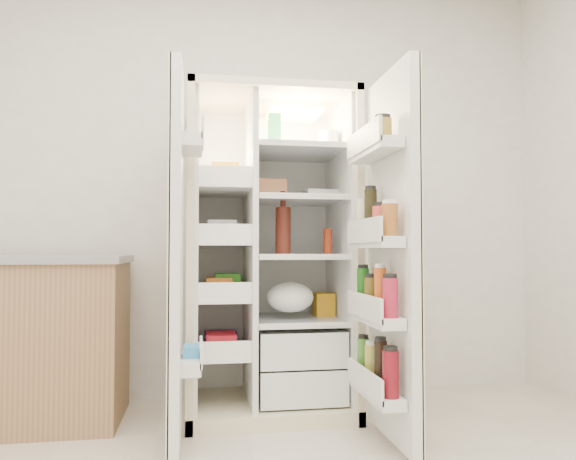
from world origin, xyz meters
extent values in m
cube|color=silver|center=(0.00, 2.00, 1.35)|extent=(4.00, 0.02, 2.70)
cube|color=beige|center=(0.15, 1.93, 0.90)|extent=(0.92, 0.04, 1.80)
cube|color=beige|center=(-0.29, 1.60, 0.90)|extent=(0.04, 0.70, 1.80)
cube|color=beige|center=(0.59, 1.60, 0.90)|extent=(0.04, 0.70, 1.80)
cube|color=beige|center=(0.15, 1.60, 1.78)|extent=(0.92, 0.70, 0.04)
cube|color=beige|center=(0.15, 1.60, 0.04)|extent=(0.92, 0.70, 0.08)
cube|color=silver|center=(0.15, 1.90, 0.92)|extent=(0.84, 0.02, 1.68)
cube|color=silver|center=(-0.26, 1.60, 0.92)|extent=(0.02, 0.62, 1.68)
cube|color=silver|center=(0.56, 1.60, 0.92)|extent=(0.02, 0.62, 1.68)
cube|color=silver|center=(0.04, 1.60, 0.92)|extent=(0.03, 0.62, 1.68)
cube|color=silver|center=(0.31, 1.58, 0.18)|extent=(0.47, 0.52, 0.19)
cube|color=silver|center=(0.31, 1.58, 0.39)|extent=(0.47, 0.52, 0.19)
cube|color=#FFD18C|center=(0.31, 1.65, 1.72)|extent=(0.30, 0.30, 0.02)
cube|color=white|center=(-0.11, 1.60, 0.35)|extent=(0.28, 0.58, 0.02)
cube|color=white|center=(-0.11, 1.60, 0.65)|extent=(0.28, 0.58, 0.02)
cube|color=white|center=(-0.11, 1.60, 0.95)|extent=(0.28, 0.58, 0.02)
cube|color=white|center=(-0.11, 1.60, 1.25)|extent=(0.28, 0.58, 0.02)
cube|color=silver|center=(0.31, 1.60, 0.52)|extent=(0.49, 0.58, 0.01)
cube|color=silver|center=(0.31, 1.60, 0.88)|extent=(0.49, 0.58, 0.01)
cube|color=silver|center=(0.31, 1.60, 1.20)|extent=(0.49, 0.58, 0.02)
cube|color=silver|center=(0.31, 1.60, 1.48)|extent=(0.49, 0.58, 0.02)
cube|color=red|center=(-0.11, 1.60, 0.41)|extent=(0.16, 0.20, 0.10)
cube|color=green|center=(-0.11, 1.60, 0.72)|extent=(0.14, 0.18, 0.12)
cube|color=silver|center=(-0.11, 1.60, 0.99)|extent=(0.20, 0.22, 0.07)
cube|color=gold|center=(-0.11, 1.60, 1.33)|extent=(0.15, 0.16, 0.14)
cube|color=#4E3092|center=(-0.11, 1.60, 0.40)|extent=(0.18, 0.20, 0.09)
cube|color=orange|center=(-0.11, 1.60, 0.71)|extent=(0.14, 0.18, 0.10)
cube|color=silver|center=(-0.11, 1.60, 1.02)|extent=(0.16, 0.16, 0.12)
sphere|color=orange|center=(0.18, 1.50, 0.12)|extent=(0.07, 0.07, 0.07)
sphere|color=orange|center=(0.27, 1.54, 0.12)|extent=(0.07, 0.07, 0.07)
sphere|color=orange|center=(0.37, 1.50, 0.12)|extent=(0.07, 0.07, 0.07)
sphere|color=orange|center=(0.23, 1.64, 0.12)|extent=(0.07, 0.07, 0.07)
ellipsoid|color=#467326|center=(0.31, 1.60, 0.40)|extent=(0.26, 0.24, 0.11)
cylinder|color=#48170F|center=(0.22, 1.51, 1.02)|extent=(0.09, 0.09, 0.27)
cylinder|color=maroon|center=(0.47, 1.50, 0.96)|extent=(0.05, 0.05, 0.15)
cube|color=#25874E|center=(0.17, 1.53, 1.59)|extent=(0.07, 0.07, 0.20)
cylinder|color=white|center=(0.49, 1.54, 1.54)|extent=(0.12, 0.12, 0.11)
cylinder|color=#B16B28|center=(0.31, 1.73, 1.53)|extent=(0.06, 0.06, 0.08)
cube|color=silver|center=(0.49, 1.61, 1.24)|extent=(0.24, 0.10, 0.06)
cube|color=#BA744A|center=(0.16, 1.61, 1.26)|extent=(0.18, 0.10, 0.11)
ellipsoid|color=white|center=(0.27, 1.57, 0.61)|extent=(0.27, 0.24, 0.17)
cube|color=orange|center=(0.49, 1.68, 0.59)|extent=(0.11, 0.13, 0.13)
cube|color=silver|center=(-0.35, 1.05, 0.90)|extent=(0.05, 0.40, 1.72)
cube|color=beige|center=(-0.37, 1.05, 0.90)|extent=(0.01, 0.40, 1.72)
cube|color=silver|center=(-0.28, 1.05, 0.40)|extent=(0.09, 0.32, 0.06)
cube|color=silver|center=(-0.28, 1.05, 1.40)|extent=(0.09, 0.32, 0.06)
cube|color=#338CCC|center=(-0.28, 1.05, 0.43)|extent=(0.07, 0.12, 0.10)
cube|color=silver|center=(0.65, 0.96, 0.90)|extent=(0.05, 0.58, 1.72)
cube|color=beige|center=(0.68, 0.96, 0.90)|extent=(0.01, 0.58, 1.72)
cube|color=silver|center=(0.57, 0.96, 0.26)|extent=(0.11, 0.50, 0.05)
cube|color=silver|center=(0.57, 0.96, 0.60)|extent=(0.11, 0.50, 0.05)
cube|color=silver|center=(0.57, 0.96, 0.95)|extent=(0.11, 0.50, 0.05)
cube|color=silver|center=(0.57, 0.96, 1.38)|extent=(0.11, 0.50, 0.05)
cylinder|color=maroon|center=(0.57, 0.76, 0.39)|extent=(0.07, 0.07, 0.20)
cylinder|color=black|center=(0.57, 0.89, 0.40)|extent=(0.06, 0.06, 0.22)
cylinder|color=#A69F37|center=(0.57, 1.02, 0.38)|extent=(0.06, 0.06, 0.18)
cylinder|color=#42812B|center=(0.57, 1.15, 0.38)|extent=(0.06, 0.06, 0.19)
cylinder|color=#A31B32|center=(0.57, 0.76, 0.71)|extent=(0.07, 0.07, 0.17)
cylinder|color=#C65117|center=(0.57, 0.89, 0.73)|extent=(0.06, 0.06, 0.21)
cylinder|color=brown|center=(0.57, 1.02, 0.70)|extent=(0.07, 0.07, 0.16)
cylinder|color=#175814|center=(0.57, 1.15, 0.72)|extent=(0.06, 0.06, 0.20)
cylinder|color=#945320|center=(0.57, 0.76, 1.04)|extent=(0.07, 0.07, 0.14)
cylinder|color=#C73E33|center=(0.57, 0.89, 1.04)|extent=(0.07, 0.07, 0.14)
cylinder|color=black|center=(0.57, 1.02, 1.09)|extent=(0.06, 0.06, 0.23)
cylinder|color=#E9E8C0|center=(0.57, 1.15, 1.06)|extent=(0.06, 0.06, 0.18)
cylinder|color=olive|center=(0.57, 0.84, 1.45)|extent=(0.08, 0.08, 0.10)
cube|color=#986D4C|center=(-1.24, 1.60, 0.42)|extent=(1.18, 0.61, 0.85)
cube|color=gray|center=(-1.24, 1.60, 0.87)|extent=(1.22, 0.65, 0.04)
camera|label=1|loc=(-0.25, -1.49, 0.91)|focal=34.00mm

